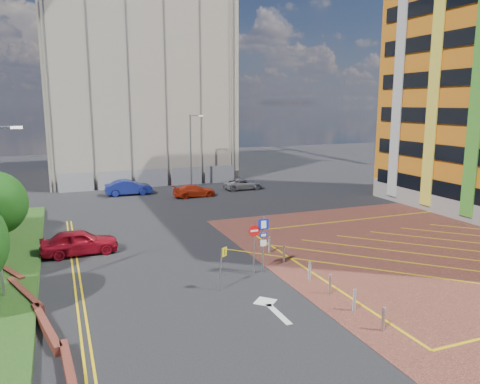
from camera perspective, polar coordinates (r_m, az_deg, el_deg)
ground at (r=25.28m, az=2.70°, el=-10.64°), size 140.00×140.00×0.00m
forecourt at (r=33.27m, az=25.42°, el=-6.37°), size 26.00×26.00×0.02m
retaining_wall at (r=25.20m, az=-25.25°, el=-11.29°), size 6.06×20.33×0.40m
lamp_back at (r=51.55m, az=-5.94°, el=5.33°), size 1.53×0.16×8.00m
sign_cluster at (r=25.61m, az=2.44°, el=-5.73°), size 1.17×0.12×3.20m
warning_sign at (r=23.45m, az=-2.23°, el=-8.65°), size 0.55×0.38×2.24m
bollard_row at (r=24.73m, az=9.27°, el=-10.10°), size 0.14×11.14×0.90m
construction_building at (r=62.22m, az=-12.83°, el=12.17°), size 21.20×19.20×22.00m
construction_fence at (r=53.18m, az=-9.65°, el=1.75°), size 21.60×0.06×2.00m
car_red_left at (r=30.68m, az=-19.00°, el=-5.78°), size 4.68×2.01×1.57m
car_blue_back at (r=48.89m, az=-13.42°, el=0.54°), size 4.70×1.74×1.54m
car_red_back at (r=46.86m, az=-5.60°, el=0.16°), size 4.35×1.95×1.24m
car_silver_back at (r=50.61m, az=0.37°, el=0.99°), size 4.35×2.06×1.20m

